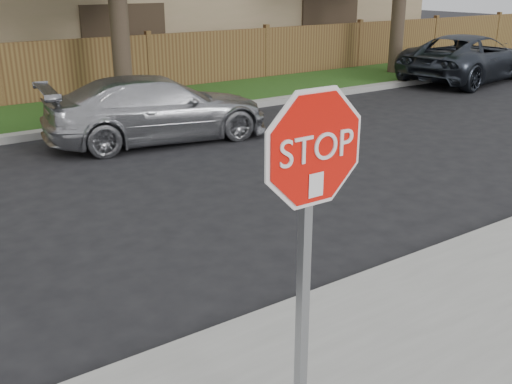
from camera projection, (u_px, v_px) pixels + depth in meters
ground at (285, 309)px, 5.92m from camera, size 90.00×90.00×0.00m
far_curb at (41, 134)px, 12.18m from camera, size 70.00×0.30×0.15m
grass_strip at (20, 120)px, 13.46m from camera, size 70.00×3.00×0.12m
stop_sign at (311, 199)px, 3.63m from camera, size 1.01×0.13×2.55m
sedan_right at (158, 109)px, 11.78m from camera, size 4.63×2.42×1.28m
sedan_far_right at (469, 58)px, 18.54m from camera, size 5.45×3.17×1.43m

